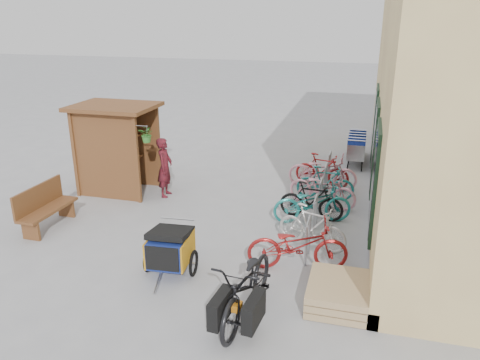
% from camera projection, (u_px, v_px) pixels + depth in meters
% --- Properties ---
extents(ground, '(80.00, 80.00, 0.00)m').
position_uv_depth(ground, '(199.00, 245.00, 9.97)').
color(ground, '#9A9B9D').
extents(kiosk, '(2.49, 1.65, 2.40)m').
position_uv_depth(kiosk, '(113.00, 136.00, 12.50)').
color(kiosk, brown).
rests_on(kiosk, ground).
extents(bike_rack, '(0.05, 5.35, 0.86)m').
position_uv_depth(bike_rack, '(321.00, 193.00, 11.41)').
color(bike_rack, '#A5A8AD').
rests_on(bike_rack, ground).
extents(pallet_stack, '(1.00, 1.20, 0.40)m').
position_uv_depth(pallet_stack, '(338.00, 293.00, 7.89)').
color(pallet_stack, tan).
rests_on(pallet_stack, ground).
extents(bench, '(0.52, 1.61, 1.01)m').
position_uv_depth(bench, '(45.00, 206.00, 10.63)').
color(bench, brown).
rests_on(bench, ground).
extents(shopping_carts, '(0.57, 2.27, 1.02)m').
position_uv_depth(shopping_carts, '(357.00, 144.00, 15.35)').
color(shopping_carts, silver).
rests_on(shopping_carts, ground).
extents(child_trailer, '(0.99, 1.63, 0.95)m').
position_uv_depth(child_trailer, '(170.00, 247.00, 8.75)').
color(child_trailer, navy).
rests_on(child_trailer, ground).
extents(cargo_bike, '(0.95, 2.22, 1.13)m').
position_uv_depth(cargo_bike, '(248.00, 287.00, 7.43)').
color(cargo_bike, black).
rests_on(cargo_bike, ground).
extents(person_kiosk, '(0.44, 0.62, 1.60)m').
position_uv_depth(person_kiosk, '(165.00, 167.00, 12.40)').
color(person_kiosk, maroon).
rests_on(person_kiosk, ground).
extents(bike_0, '(2.02, 1.07, 1.01)m').
position_uv_depth(bike_0, '(298.00, 245.00, 8.88)').
color(bike_0, maroon).
rests_on(bike_0, ground).
extents(bike_1, '(1.62, 0.94, 0.94)m').
position_uv_depth(bike_1, '(312.00, 227.00, 9.73)').
color(bike_1, silver).
rests_on(bike_1, ground).
extents(bike_2, '(1.95, 1.22, 0.97)m').
position_uv_depth(bike_2, '(312.00, 203.00, 10.90)').
color(bike_2, teal).
rests_on(bike_2, ground).
extents(bike_3, '(1.57, 0.58, 0.92)m').
position_uv_depth(bike_3, '(311.00, 201.00, 11.09)').
color(bike_3, black).
rests_on(bike_3, ground).
extents(bike_4, '(1.90, 1.10, 0.94)m').
position_uv_depth(bike_4, '(323.00, 188.00, 11.85)').
color(bike_4, pink).
rests_on(bike_4, ground).
extents(bike_5, '(1.53, 0.49, 0.91)m').
position_uv_depth(bike_5, '(325.00, 183.00, 12.28)').
color(bike_5, teal).
rests_on(bike_5, ground).
extents(bike_6, '(1.94, 0.75, 1.00)m').
position_uv_depth(bike_6, '(323.00, 171.00, 13.03)').
color(bike_6, pink).
rests_on(bike_6, ground).
extents(bike_7, '(1.64, 0.80, 0.95)m').
position_uv_depth(bike_7, '(322.00, 170.00, 13.20)').
color(bike_7, maroon).
rests_on(bike_7, ground).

